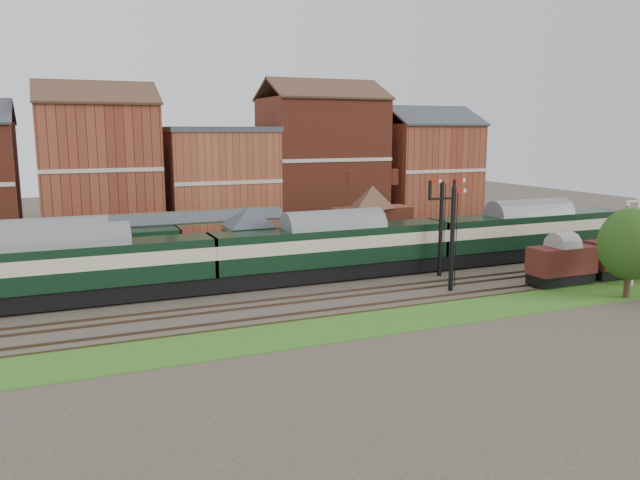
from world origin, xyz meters
name	(u,v)px	position (x,y,z in m)	size (l,w,h in m)	color
ground	(297,283)	(0.00, 0.00, 0.00)	(160.00, 160.00, 0.00)	#473D33
grass_back	(242,248)	(0.00, 16.00, 0.03)	(90.00, 4.50, 0.06)	#2D6619
grass_front	(365,324)	(0.00, -12.00, 0.03)	(90.00, 5.00, 0.06)	#2D6619
fence	(237,239)	(0.00, 18.00, 0.75)	(90.00, 0.12, 1.50)	#193823
platform	(208,259)	(-5.00, 9.75, 0.50)	(55.00, 3.40, 1.00)	#2D2D2D
signal_box	(249,240)	(-3.00, 3.25, 3.19)	(5.40, 5.40, 6.00)	#59684A
brick_hut	(336,256)	(5.00, 3.25, 1.20)	(3.20, 2.64, 2.94)	maroon
station_building	(372,212)	(12.00, 9.75, 3.96)	(8.10, 8.10, 5.90)	brown
canopy	(139,219)	(-11.00, 9.75, 4.58)	(26.00, 3.89, 4.08)	#515535
semaphore_bracket	(441,222)	(12.04, -2.50, 4.63)	(3.60, 0.25, 8.18)	black
semaphore_siding	(453,238)	(10.02, -7.00, 4.16)	(1.23, 0.25, 8.00)	black
yard_lamp	(635,237)	(24.00, -11.50, 3.99)	(2.60, 0.22, 7.00)	beige
town_backdrop	(217,176)	(-0.18, 25.00, 7.00)	(69.00, 10.00, 16.00)	brown
dmu_train	(333,247)	(3.24, 0.00, 2.72)	(61.04, 3.20, 4.69)	black
platform_railcar	(56,254)	(-17.85, 6.50, 2.59)	(19.32, 3.04, 4.45)	black
goods_van_a	(562,262)	(19.10, -9.00, 1.87)	(5.38, 2.33, 3.27)	black
goods_van_b	(618,255)	(25.25, -9.00, 1.92)	(5.54, 2.40, 3.36)	black
tree_far	(631,244)	(20.63, -13.96, 4.04)	(4.59, 4.59, 6.69)	#382619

